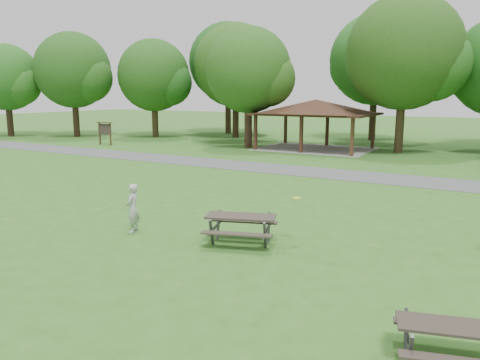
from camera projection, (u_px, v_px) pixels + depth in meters
ground at (140, 243)px, 13.46m from camera, size 160.00×160.00×0.00m
asphalt_path at (317, 172)px, 25.36m from camera, size 120.00×3.20×0.02m
pavilion at (316, 109)px, 35.27m from camera, size 8.60×7.01×3.76m
notice_board at (105, 129)px, 38.39m from camera, size 1.60×0.30×1.88m
tree_row_a at (74, 73)px, 44.83m from camera, size 7.56×7.20×9.97m
tree_row_b at (155, 78)px, 44.44m from camera, size 7.14×6.80×9.28m
tree_row_c at (237, 68)px, 43.79m from camera, size 8.19×7.80×10.67m
tree_row_d at (249, 73)px, 35.95m from camera, size 6.93×6.60×9.27m
tree_row_e at (406, 56)px, 32.45m from camera, size 8.40×8.00×11.02m
tree_deep_a at (229, 64)px, 48.13m from camera, size 8.40×8.00×11.38m
tree_deep_b at (377, 62)px, 41.20m from camera, size 8.40×8.00×11.13m
tree_flank_left at (7, 79)px, 45.36m from camera, size 6.72×6.40×8.93m
picnic_table_middle at (241, 222)px, 13.34m from camera, size 2.38×2.14×0.85m
picnic_table_far at (451, 335)px, 7.34m from camera, size 1.95×1.73×0.72m
frisbee_in_flight at (297, 198)px, 13.21m from camera, size 0.30×0.30×0.02m
frisbee_thrower at (133, 208)px, 14.44m from camera, size 0.53×0.64×1.51m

